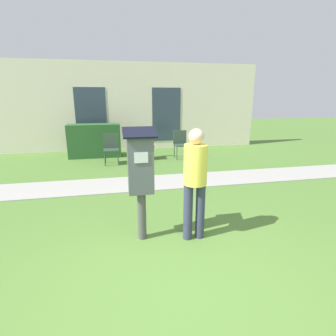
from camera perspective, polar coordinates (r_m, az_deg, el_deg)
ground_plane at (r=3.03m, az=3.38°, el=-25.61°), size 40.00×40.00×0.00m
sidewalk at (r=6.20m, az=-5.36°, el=-3.29°), size 12.00×1.10×0.02m
building_facade at (r=10.21m, az=-8.43°, el=13.00°), size 10.00×0.26×3.20m
parking_meter at (r=3.55m, az=-5.98°, el=-0.53°), size 0.44×0.31×1.59m
person_standing at (r=3.59m, az=5.92°, el=-1.84°), size 0.32×0.32×1.58m
outdoor_chair_left at (r=8.08m, az=-12.32°, el=4.61°), size 0.44×0.44×0.90m
outdoor_chair_middle at (r=8.56m, az=-4.73°, el=5.50°), size 0.44×0.44×0.90m
outdoor_chair_right at (r=8.69m, az=2.75°, el=5.68°), size 0.44×0.44×0.90m
hedge_row at (r=9.15m, az=-15.67°, el=5.76°), size 1.70×0.60×1.10m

